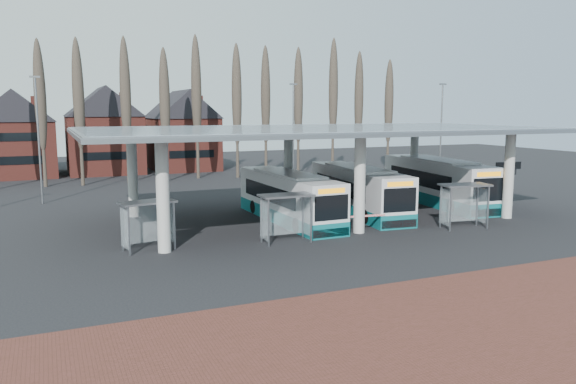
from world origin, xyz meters
name	(u,v)px	position (x,y,z in m)	size (l,w,h in m)	color
ground	(381,241)	(0.00, 0.00, 0.00)	(140.00, 140.00, 0.00)	black
brick_strip	(551,307)	(0.00, -12.00, 0.01)	(70.00, 10.00, 0.03)	brown
station_canopy	(320,137)	(0.00, 8.00, 5.68)	(32.00, 16.00, 6.34)	#BBBBB6
poplar_row	(217,98)	(0.00, 33.00, 8.78)	(45.10, 1.10, 14.50)	#473D33
townhouse_row	(61,123)	(-15.75, 44.00, 5.94)	(36.80, 10.30, 12.25)	maroon
lamp_post_a	(39,138)	(-18.00, 22.00, 5.34)	(0.80, 0.16, 10.17)	slate
lamp_post_b	(293,131)	(6.00, 26.00, 5.34)	(0.80, 0.16, 10.17)	slate
lamp_post_c	(441,131)	(20.00, 20.00, 5.34)	(0.80, 0.16, 10.17)	slate
bus_1	(288,198)	(-2.48, 7.81, 1.58)	(2.86, 12.10, 3.34)	silver
bus_2	(358,191)	(3.39, 8.45, 1.62)	(3.77, 12.53, 3.43)	silver
bus_3	(437,182)	(11.39, 9.54, 1.72)	(4.25, 13.34, 3.64)	silver
shelter_0	(147,214)	(-12.72, 3.39, 1.96)	(3.13, 1.96, 2.70)	gray
shelter_1	(285,207)	(-5.16, 2.05, 2.04)	(3.05, 1.58, 2.80)	gray
shelter_2	(463,196)	(6.83, 1.07, 2.09)	(3.30, 2.03, 2.87)	gray
info_sign_0	(508,176)	(12.78, 3.39, 2.86)	(2.22, 0.81, 3.41)	black
info_sign_1	(508,169)	(16.10, 6.69, 2.88)	(2.31, 0.37, 3.44)	black
barrier	(366,217)	(0.58, 2.61, 0.92)	(2.36, 0.76, 1.18)	black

